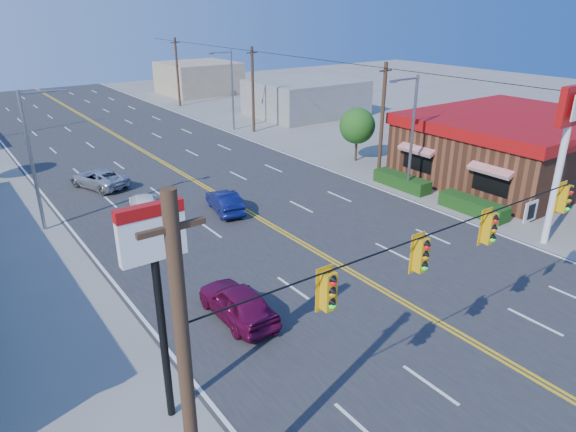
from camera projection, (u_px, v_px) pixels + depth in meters
ground at (487, 352)px, 19.38m from camera, size 160.00×160.00×0.00m
road at (227, 200)px, 34.39m from camera, size 20.00×120.00×0.06m
signal_span at (506, 235)px, 17.45m from camera, size 24.32×0.34×9.00m
kfc at (512, 146)px, 38.20m from camera, size 16.30×12.40×4.70m
kfc_pylon at (566, 135)px, 26.00m from camera, size 2.20×0.36×8.50m
pizza_hut_sign at (156, 271)px, 14.49m from camera, size 1.90×0.30×6.85m
streetlight_se at (411, 129)px, 33.99m from camera, size 2.55×0.25×8.00m
streetlight_ne at (231, 86)px, 52.02m from camera, size 2.55×0.25×8.00m
streetlight_sw at (34, 154)px, 28.37m from camera, size 2.55×0.25×8.00m
utility_pole_near at (382, 121)px, 37.87m from camera, size 0.28×0.28×8.40m
utility_pole_mid at (253, 90)px, 51.39m from camera, size 0.28×0.28×8.40m
utility_pole_far at (177, 72)px, 64.92m from camera, size 0.28×0.28×8.40m
tree_kfc_rear at (357, 126)px, 42.06m from camera, size 2.94×2.94×4.41m
bld_east_mid at (306, 97)px, 60.51m from camera, size 12.00×10.00×4.00m
bld_east_far at (199, 78)px, 75.35m from camera, size 10.00×10.00×4.40m
car_magenta at (238, 303)px, 21.13m from camera, size 1.79×4.41×1.50m
car_blue at (225, 202)px, 32.15m from camera, size 2.16×4.22×1.33m
car_white at (145, 205)px, 31.88m from camera, size 2.78×4.55×1.23m
car_silver at (99, 179)px, 36.46m from camera, size 3.71×5.21×1.32m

